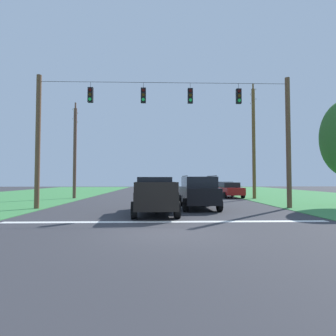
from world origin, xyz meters
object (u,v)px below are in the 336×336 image
object	(u,v)px
distant_car_crossing_white	(223,187)
utility_pole_mid_right	(254,141)
pickup_truck	(155,195)
distant_car_oncoming	(229,190)
utility_pole_near_left	(75,151)
overhead_signal_span	(165,134)
suv_black	(198,192)

from	to	relation	value
distant_car_crossing_white	utility_pole_mid_right	world-z (taller)	utility_pole_mid_right
pickup_truck	distant_car_oncoming	size ratio (longest dim) A/B	1.24
distant_car_oncoming	utility_pole_near_left	world-z (taller)	utility_pole_near_left
overhead_signal_span	utility_pole_mid_right	xyz separation A→B (m)	(8.55, 8.27, 0.73)
pickup_truck	distant_car_crossing_white	xyz separation A→B (m)	(8.36, 19.93, -0.18)
distant_car_crossing_white	utility_pole_near_left	distance (m)	18.64
distant_car_oncoming	overhead_signal_span	bearing A→B (deg)	-123.02
suv_black	utility_pole_mid_right	bearing A→B (deg)	52.17
pickup_truck	distant_car_oncoming	world-z (taller)	pickup_truck
overhead_signal_span	distant_car_oncoming	bearing A→B (deg)	56.98
distant_car_oncoming	utility_pole_near_left	distance (m)	15.63
overhead_signal_span	pickup_truck	distance (m)	4.52
utility_pole_mid_right	utility_pole_near_left	bearing A→B (deg)	176.92
pickup_truck	suv_black	world-z (taller)	suv_black
distant_car_oncoming	utility_pole_mid_right	world-z (taller)	utility_pole_mid_right
pickup_truck	distant_car_crossing_white	bearing A→B (deg)	67.24
pickup_truck	distant_car_crossing_white	distance (m)	21.61
distant_car_crossing_white	utility_pole_mid_right	distance (m)	10.36
overhead_signal_span	pickup_truck	size ratio (longest dim) A/B	2.94
distant_car_crossing_white	suv_black	bearing A→B (deg)	-107.94
overhead_signal_span	utility_pole_mid_right	bearing A→B (deg)	44.02
suv_black	distant_car_oncoming	xyz separation A→B (m)	(4.56, 10.28, -0.27)
overhead_signal_span	distant_car_oncoming	size ratio (longest dim) A/B	3.64
pickup_truck	utility_pole_near_left	size ratio (longest dim) A/B	0.59
utility_pole_near_left	suv_black	bearing A→B (deg)	-41.25
overhead_signal_span	suv_black	size ratio (longest dim) A/B	3.34
distant_car_crossing_white	utility_pole_near_left	size ratio (longest dim) A/B	0.48
distant_car_oncoming	utility_pole_mid_right	xyz separation A→B (m)	(1.93, -1.92, 4.66)
utility_pole_mid_right	utility_pole_near_left	distance (m)	17.11
suv_black	distant_car_crossing_white	world-z (taller)	suv_black
pickup_truck	utility_pole_mid_right	xyz separation A→B (m)	(9.16, 10.71, 4.49)
overhead_signal_span	distant_car_oncoming	distance (m)	12.77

